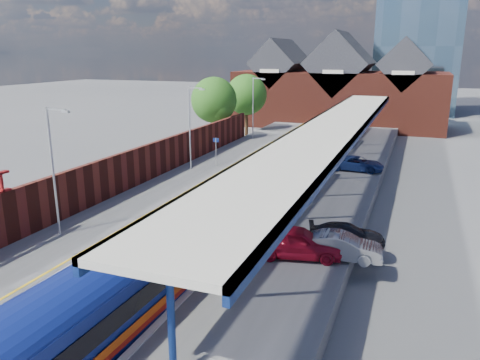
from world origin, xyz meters
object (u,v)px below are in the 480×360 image
(parked_car_dark, at_px, (347,235))
(lamp_post_c, at_px, (191,123))
(parked_car_red, at_px, (296,242))
(platform_sign, at_px, (216,147))
(parked_car_blue, at_px, (357,164))
(train, at_px, (285,161))
(lamp_post_b, at_px, (54,164))
(parked_car_silver, at_px, (341,246))
(lamp_post_d, at_px, (254,104))

(parked_car_dark, bearing_deg, lamp_post_c, 36.49)
(parked_car_red, bearing_deg, platform_sign, 23.01)
(lamp_post_c, bearing_deg, parked_car_blue, 19.16)
(train, height_order, lamp_post_b, lamp_post_b)
(lamp_post_b, distance_m, parked_car_red, 13.31)
(lamp_post_c, height_order, parked_car_dark, lamp_post_c)
(lamp_post_b, distance_m, platform_sign, 18.20)
(platform_sign, xyz_separation_m, parked_car_dark, (13.50, -13.83, -1.12))
(parked_car_silver, distance_m, parked_car_blue, 18.37)
(lamp_post_c, relative_size, platform_sign, 2.80)
(lamp_post_c, distance_m, lamp_post_d, 16.00)
(lamp_post_d, bearing_deg, train, -61.81)
(train, height_order, parked_car_dark, train)
(parked_car_dark, bearing_deg, lamp_post_d, 13.12)
(lamp_post_b, height_order, parked_car_red, lamp_post_b)
(train, bearing_deg, lamp_post_c, -170.30)
(parked_car_dark, bearing_deg, parked_car_blue, -9.51)
(lamp_post_c, bearing_deg, parked_car_dark, -38.53)
(lamp_post_c, relative_size, parked_car_blue, 1.60)
(train, bearing_deg, lamp_post_b, -114.37)
(parked_car_red, distance_m, parked_car_blue, 18.81)
(lamp_post_d, bearing_deg, platform_sign, -84.44)
(lamp_post_b, relative_size, parked_car_dark, 1.79)
(parked_car_red, xyz_separation_m, parked_car_silver, (2.08, 0.50, -0.12))
(parked_car_red, bearing_deg, lamp_post_d, 10.76)
(train, distance_m, lamp_post_b, 19.25)
(lamp_post_b, bearing_deg, parked_car_dark, 15.66)
(train, bearing_deg, parked_car_blue, 31.07)
(train, relative_size, parked_car_dark, 16.88)
(platform_sign, bearing_deg, parked_car_red, -54.80)
(train, relative_size, platform_sign, 26.39)
(platform_sign, bearing_deg, lamp_post_b, -94.33)
(lamp_post_d, relative_size, parked_car_red, 1.54)
(train, xyz_separation_m, parked_car_silver, (7.01, -15.03, -0.47))
(train, distance_m, parked_car_silver, 16.59)
(train, xyz_separation_m, lamp_post_d, (-7.86, 14.66, 2.87))
(parked_car_red, bearing_deg, train, 5.41)
(platform_sign, height_order, parked_car_dark, platform_sign)
(parked_car_blue, bearing_deg, platform_sign, 104.91)
(lamp_post_c, relative_size, parked_car_silver, 1.77)
(lamp_post_c, bearing_deg, train, 9.70)
(parked_car_red, height_order, parked_car_silver, parked_car_red)
(lamp_post_b, xyz_separation_m, parked_car_silver, (14.86, 2.31, -3.34))
(train, xyz_separation_m, parked_car_dark, (7.01, -13.18, -0.55))
(lamp_post_b, height_order, lamp_post_d, same)
(train, height_order, lamp_post_d, lamp_post_d)
(platform_sign, distance_m, parked_car_red, 19.83)
(train, bearing_deg, parked_car_dark, -62.00)
(lamp_post_c, height_order, parked_car_blue, lamp_post_c)
(lamp_post_d, height_order, parked_car_dark, lamp_post_d)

